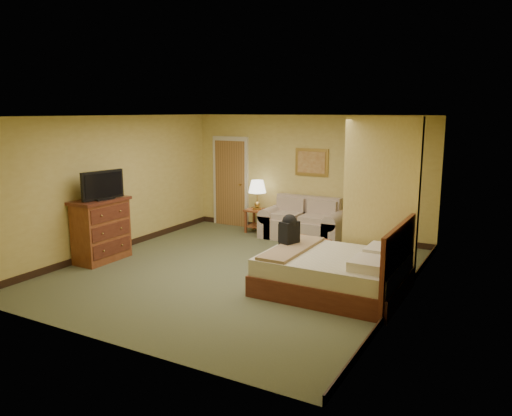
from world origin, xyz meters
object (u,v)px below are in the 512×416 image
Objects in this scene: loveseat at (303,226)px; dresser at (101,230)px; bed at (337,272)px; coffee_table at (305,247)px.

dresser is at bearing -128.78° from loveseat.
dresser is at bearing -173.05° from bed.
bed is (0.97, -1.05, -0.00)m from coffee_table.
coffee_table is 0.71× the size of dresser.
dresser is at bearing -154.74° from coffee_table.
bed reaches higher than coffee_table.
bed is at bearing -57.20° from loveseat.
loveseat is at bearing 114.86° from coffee_table.
dresser reaches higher than loveseat.
loveseat is 2.17× the size of coffee_table.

